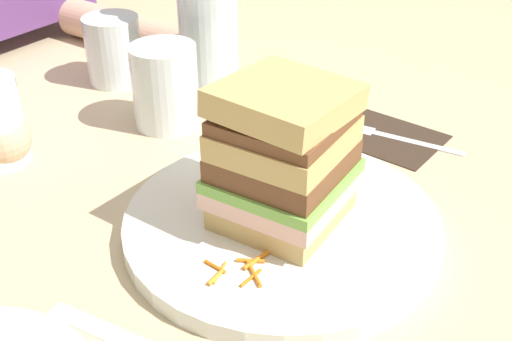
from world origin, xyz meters
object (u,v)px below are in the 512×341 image
sandwich (284,157)px  juice_glass (165,90)px  empty_tumbler_0 (114,50)px  water_bottle (207,4)px  main_plate (282,224)px  fork (391,134)px  napkin_dark (373,132)px

sandwich → juice_glass: bearing=66.6°
juice_glass → empty_tumbler_0: juice_glass is taller
water_bottle → empty_tumbler_0: (-0.06, 0.12, -0.07)m
main_plate → juice_glass: juice_glass is taller
fork → empty_tumbler_0: empty_tumbler_0 is taller
sandwich → juice_glass: size_ratio=1.34×
empty_tumbler_0 → water_bottle: bearing=-63.9°
fork → sandwich: bearing=178.4°
water_bottle → napkin_dark: bearing=-87.6°
sandwich → napkin_dark: 0.24m
sandwich → water_bottle: bearing=50.2°
main_plate → water_bottle: water_bottle is taller
water_bottle → juice_glass: bearing=-168.2°
sandwich → empty_tumbler_0: (0.16, 0.38, -0.04)m
main_plate → fork: main_plate is taller
main_plate → sandwich: size_ratio=2.19×
juice_glass → empty_tumbler_0: bearing=69.3°
main_plate → napkin_dark: (0.23, 0.02, -0.01)m
fork → water_bottle: water_bottle is taller
main_plate → fork: bearing=-1.6°
napkin_dark → juice_glass: size_ratio=1.58×
juice_glass → water_bottle: bearing=11.8°
juice_glass → water_bottle: (0.11, 0.02, 0.07)m
sandwich → fork: (0.23, -0.01, -0.08)m
empty_tumbler_0 → napkin_dark: bearing=-79.2°
sandwich → juice_glass: sandwich is taller
juice_glass → empty_tumbler_0: 0.16m
sandwich → napkin_dark: size_ratio=0.85×
napkin_dark → water_bottle: size_ratio=0.60×
napkin_dark → empty_tumbler_0: empty_tumbler_0 is taller
main_plate → water_bottle: 0.36m
main_plate → napkin_dark: bearing=4.0°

